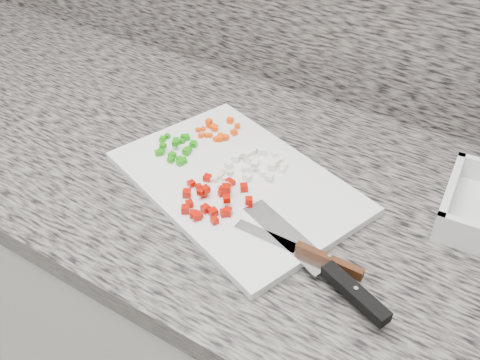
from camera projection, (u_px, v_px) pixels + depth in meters
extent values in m
cube|color=beige|center=(234.00, 328.00, 1.22)|extent=(3.92, 0.62, 0.86)
cube|color=#6A655D|center=(232.00, 175.00, 0.94)|extent=(3.96, 0.64, 0.04)
cube|color=white|center=(236.00, 182.00, 0.88)|extent=(0.46, 0.38, 0.01)
cube|color=#FF4605|center=(203.00, 129.00, 0.98)|extent=(0.01, 0.01, 0.01)
cube|color=#FF4605|center=(215.00, 128.00, 0.98)|extent=(0.01, 0.01, 0.01)
cube|color=#FF4605|center=(216.00, 139.00, 0.96)|extent=(0.01, 0.01, 0.01)
cube|color=#FF4605|center=(210.00, 135.00, 0.97)|extent=(0.01, 0.01, 0.01)
cube|color=#FF4605|center=(230.00, 120.00, 1.00)|extent=(0.01, 0.01, 0.01)
cube|color=#FF4605|center=(212.00, 126.00, 0.99)|extent=(0.01, 0.01, 0.01)
cube|color=#FF4605|center=(221.00, 135.00, 0.97)|extent=(0.01, 0.01, 0.01)
cube|color=#FF4605|center=(237.00, 126.00, 0.99)|extent=(0.01, 0.01, 0.01)
cube|color=#FF4605|center=(209.00, 122.00, 0.99)|extent=(0.01, 0.01, 0.01)
cube|color=#FF4605|center=(218.00, 139.00, 0.96)|extent=(0.01, 0.01, 0.01)
cube|color=#FF4605|center=(234.00, 132.00, 0.97)|extent=(0.01, 0.01, 0.01)
cube|color=#FF4605|center=(201.00, 136.00, 0.97)|extent=(0.01, 0.01, 0.01)
cube|color=#FF4605|center=(209.00, 125.00, 0.99)|extent=(0.01, 0.01, 0.01)
cube|color=#FF4605|center=(198.00, 130.00, 0.98)|extent=(0.01, 0.01, 0.01)
cube|color=#FF4605|center=(225.00, 137.00, 0.96)|extent=(0.01, 0.01, 0.01)
cube|color=#FF4605|center=(206.00, 135.00, 0.97)|extent=(0.01, 0.01, 0.01)
cube|color=#FF4605|center=(220.00, 138.00, 0.96)|extent=(0.01, 0.01, 0.01)
cube|color=white|center=(274.00, 162.00, 0.90)|extent=(0.02, 0.02, 0.01)
cube|color=white|center=(245.00, 168.00, 0.89)|extent=(0.02, 0.02, 0.01)
cube|color=white|center=(283.00, 166.00, 0.89)|extent=(0.01, 0.01, 0.01)
cube|color=white|center=(281.00, 159.00, 0.91)|extent=(0.01, 0.01, 0.01)
cube|color=white|center=(269.00, 176.00, 0.87)|extent=(0.02, 0.02, 0.01)
cube|color=white|center=(236.00, 158.00, 0.91)|extent=(0.02, 0.02, 0.01)
cube|color=white|center=(285.00, 165.00, 0.90)|extent=(0.01, 0.01, 0.01)
cube|color=white|center=(255.00, 160.00, 0.90)|extent=(0.02, 0.02, 0.01)
cube|color=white|center=(272.00, 166.00, 0.89)|extent=(0.02, 0.02, 0.01)
cube|color=white|center=(250.00, 160.00, 0.91)|extent=(0.01, 0.01, 0.01)
cube|color=white|center=(260.00, 150.00, 0.93)|extent=(0.01, 0.01, 0.01)
cube|color=white|center=(275.00, 162.00, 0.90)|extent=(0.02, 0.02, 0.01)
cube|color=white|center=(247.00, 177.00, 0.87)|extent=(0.01, 0.01, 0.01)
cube|color=white|center=(274.00, 154.00, 0.92)|extent=(0.01, 0.01, 0.01)
cube|color=white|center=(247.00, 155.00, 0.90)|extent=(0.01, 0.01, 0.01)
cube|color=white|center=(273.00, 167.00, 0.89)|extent=(0.01, 0.01, 0.01)
cube|color=white|center=(278.00, 160.00, 0.91)|extent=(0.01, 0.01, 0.01)
cube|color=white|center=(263.00, 173.00, 0.88)|extent=(0.02, 0.02, 0.01)
cube|color=white|center=(255.00, 164.00, 0.88)|extent=(0.01, 0.01, 0.01)
cube|color=white|center=(282.00, 170.00, 0.89)|extent=(0.01, 0.01, 0.01)
cube|color=white|center=(250.00, 153.00, 0.92)|extent=(0.01, 0.01, 0.01)
cube|color=white|center=(229.00, 165.00, 0.90)|extent=(0.01, 0.01, 0.01)
cube|color=white|center=(252.00, 151.00, 0.92)|extent=(0.02, 0.02, 0.01)
cube|color=white|center=(262.00, 151.00, 0.92)|extent=(0.02, 0.02, 0.01)
cube|color=white|center=(241.00, 154.00, 0.92)|extent=(0.02, 0.02, 0.01)
cube|color=#1C8D0C|center=(182.00, 160.00, 0.91)|extent=(0.01, 0.01, 0.01)
cube|color=#1C8D0C|center=(167.00, 136.00, 0.96)|extent=(0.01, 0.01, 0.01)
cube|color=#1C8D0C|center=(186.00, 137.00, 0.96)|extent=(0.02, 0.02, 0.01)
cube|color=#1C8D0C|center=(172.00, 155.00, 0.92)|extent=(0.01, 0.01, 0.01)
cube|color=#1C8D0C|center=(193.00, 144.00, 0.94)|extent=(0.01, 0.01, 0.01)
cube|color=#1C8D0C|center=(184.00, 160.00, 0.91)|extent=(0.01, 0.01, 0.01)
cube|color=#1C8D0C|center=(171.00, 159.00, 0.91)|extent=(0.01, 0.01, 0.01)
cube|color=#1C8D0C|center=(163.00, 139.00, 0.96)|extent=(0.01, 0.01, 0.01)
cube|color=#1C8D0C|center=(182.00, 141.00, 0.95)|extent=(0.01, 0.01, 0.01)
cube|color=#1C8D0C|center=(183.00, 137.00, 0.96)|extent=(0.01, 0.01, 0.01)
cube|color=#1C8D0C|center=(158.00, 153.00, 0.92)|extent=(0.01, 0.01, 0.01)
cube|color=#1C8D0C|center=(163.00, 146.00, 0.93)|extent=(0.01, 0.01, 0.01)
cube|color=#1C8D0C|center=(180.00, 162.00, 0.90)|extent=(0.01, 0.01, 0.01)
cube|color=#1C8D0C|center=(187.00, 151.00, 0.92)|extent=(0.01, 0.01, 0.01)
cube|color=#1C8D0C|center=(178.00, 142.00, 0.95)|extent=(0.01, 0.01, 0.01)
cube|color=#1C8D0C|center=(189.00, 149.00, 0.93)|extent=(0.01, 0.01, 0.01)
cube|color=#1C8D0C|center=(176.00, 141.00, 0.95)|extent=(0.01, 0.01, 0.01)
cube|color=#1C8D0C|center=(161.00, 151.00, 0.93)|extent=(0.01, 0.01, 0.01)
cube|color=#1C8D0C|center=(162.00, 141.00, 0.95)|extent=(0.01, 0.01, 0.01)
cube|color=#1C8D0C|center=(180.00, 159.00, 0.91)|extent=(0.01, 0.01, 0.01)
cube|color=#1C8D0C|center=(175.00, 143.00, 0.93)|extent=(0.01, 0.01, 0.01)
cube|color=#B20C02|center=(206.00, 189.00, 0.83)|extent=(0.02, 0.02, 0.01)
cube|color=#B20C02|center=(213.00, 212.00, 0.80)|extent=(0.02, 0.02, 0.01)
cube|color=#B20C02|center=(227.00, 199.00, 0.82)|extent=(0.02, 0.02, 0.01)
cube|color=#B20C02|center=(198.00, 215.00, 0.80)|extent=(0.01, 0.01, 0.01)
cube|color=#B20C02|center=(199.00, 187.00, 0.85)|extent=(0.01, 0.01, 0.01)
cube|color=#B20C02|center=(187.00, 193.00, 0.84)|extent=(0.02, 0.02, 0.01)
cube|color=#B20C02|center=(229.00, 181.00, 0.86)|extent=(0.01, 0.01, 0.01)
cube|color=#B20C02|center=(186.00, 209.00, 0.81)|extent=(0.02, 0.02, 0.01)
cube|color=#B20C02|center=(222.00, 190.00, 0.85)|extent=(0.01, 0.01, 0.01)
cube|color=#B20C02|center=(196.00, 216.00, 0.80)|extent=(0.02, 0.02, 0.01)
cube|color=#B20C02|center=(249.00, 201.00, 0.82)|extent=(0.02, 0.02, 0.01)
cube|color=#B20C02|center=(201.00, 192.00, 0.83)|extent=(0.01, 0.01, 0.01)
cube|color=#B20C02|center=(232.00, 183.00, 0.86)|extent=(0.01, 0.01, 0.01)
cube|color=#B20C02|center=(224.00, 213.00, 0.80)|extent=(0.02, 0.02, 0.01)
cube|color=#B20C02|center=(207.00, 178.00, 0.87)|extent=(0.01, 0.01, 0.01)
cube|color=#B20C02|center=(191.00, 183.00, 0.86)|extent=(0.01, 0.01, 0.01)
cube|color=#B20C02|center=(194.00, 214.00, 0.80)|extent=(0.02, 0.02, 0.01)
cube|color=#B20C02|center=(189.00, 204.00, 0.82)|extent=(0.02, 0.02, 0.01)
cube|color=#B20C02|center=(244.00, 187.00, 0.85)|extent=(0.02, 0.02, 0.01)
cube|color=#B20C02|center=(221.00, 194.00, 0.84)|extent=(0.01, 0.01, 0.01)
cube|color=#B20C02|center=(204.00, 194.00, 0.84)|extent=(0.01, 0.01, 0.01)
cube|color=#B20C02|center=(226.00, 187.00, 0.85)|extent=(0.02, 0.02, 0.01)
cube|color=#B20C02|center=(215.00, 221.00, 0.79)|extent=(0.01, 0.01, 0.01)
cube|color=#B20C02|center=(227.00, 189.00, 0.83)|extent=(0.02, 0.02, 0.01)
cube|color=#B20C02|center=(228.00, 212.00, 0.80)|extent=(0.02, 0.02, 0.01)
cube|color=#B20C02|center=(205.00, 208.00, 0.81)|extent=(0.01, 0.01, 0.01)
cube|color=beige|center=(228.00, 185.00, 0.86)|extent=(0.01, 0.01, 0.01)
cube|color=beige|center=(215.00, 180.00, 0.87)|extent=(0.01, 0.01, 0.01)
cube|color=beige|center=(223.00, 172.00, 0.88)|extent=(0.01, 0.01, 0.01)
cube|color=beige|center=(220.00, 176.00, 0.87)|extent=(0.01, 0.01, 0.01)
cube|color=beige|center=(225.00, 185.00, 0.86)|extent=(0.01, 0.01, 0.01)
cube|color=beige|center=(224.00, 179.00, 0.87)|extent=(0.01, 0.01, 0.01)
cube|color=beige|center=(212.00, 180.00, 0.87)|extent=(0.01, 0.01, 0.00)
cube|color=beige|center=(223.00, 170.00, 0.89)|extent=(0.01, 0.01, 0.01)
cube|color=beige|center=(221.00, 186.00, 0.85)|extent=(0.01, 0.01, 0.01)
cube|color=beige|center=(224.00, 179.00, 0.87)|extent=(0.01, 0.01, 0.01)
cube|color=beige|center=(221.00, 174.00, 0.88)|extent=(0.01, 0.01, 0.01)
cube|color=beige|center=(222.00, 173.00, 0.88)|extent=(0.01, 0.01, 0.01)
cube|color=beige|center=(208.00, 178.00, 0.87)|extent=(0.01, 0.01, 0.01)
cube|color=beige|center=(230.00, 173.00, 0.88)|extent=(0.01, 0.01, 0.01)
cube|color=silver|center=(287.00, 235.00, 0.77)|extent=(0.17, 0.10, 0.00)
cube|color=black|center=(355.00, 293.00, 0.68)|extent=(0.11, 0.06, 0.02)
cylinder|color=silver|center=(356.00, 289.00, 0.68)|extent=(0.01, 0.01, 0.00)
cube|color=silver|center=(266.00, 236.00, 0.77)|extent=(0.10, 0.02, 0.00)
cube|color=#461F11|center=(329.00, 261.00, 0.73)|extent=(0.10, 0.01, 0.02)
cylinder|color=silver|center=(330.00, 256.00, 0.72)|extent=(0.01, 0.01, 0.00)
cube|color=silver|center=(450.00, 192.00, 0.82)|extent=(0.03, 0.17, 0.04)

